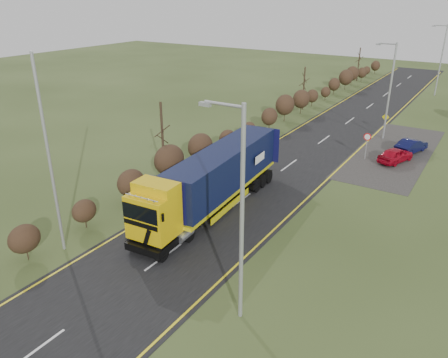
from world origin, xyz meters
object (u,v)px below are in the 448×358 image
object	(u,v)px
lorry	(214,178)
car_blue_sedan	(411,146)
car_red_hatchback	(395,155)
streetlight_near	(239,209)
speed_sign	(367,141)

from	to	relation	value
lorry	car_blue_sedan	distance (m)	20.54
car_red_hatchback	streetlight_near	bearing A→B (deg)	105.57
car_red_hatchback	streetlight_near	world-z (taller)	streetlight_near
lorry	speed_sign	xyz separation A→B (m)	(5.64, 14.68, -0.63)
lorry	speed_sign	distance (m)	15.74
car_blue_sedan	car_red_hatchback	bearing A→B (deg)	96.87
car_red_hatchback	car_blue_sedan	bearing A→B (deg)	-81.76
lorry	speed_sign	size ratio (longest dim) A/B	6.20
car_red_hatchback	speed_sign	size ratio (longest dim) A/B	1.57
car_red_hatchback	speed_sign	xyz separation A→B (m)	(-2.30, -0.68, 1.00)
lorry	car_red_hatchback	bearing A→B (deg)	58.39
streetlight_near	lorry	bearing A→B (deg)	129.54
streetlight_near	car_blue_sedan	bearing A→B (deg)	85.52
lorry	streetlight_near	distance (m)	10.63
streetlight_near	speed_sign	distance (m)	22.85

